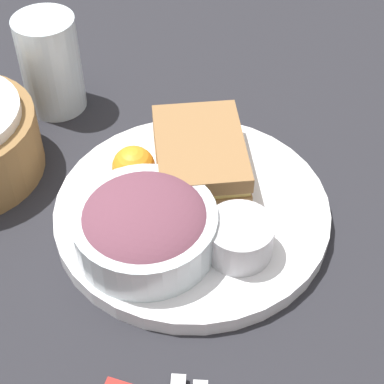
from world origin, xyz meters
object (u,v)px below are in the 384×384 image
object	(u,v)px
dressing_cup	(239,238)
drink_glass	(51,64)
plate	(192,212)
salad_bowl	(145,226)
sandwich	(200,156)

from	to	relation	value
dressing_cup	drink_glass	bearing A→B (deg)	58.33
plate	dressing_cup	size ratio (longest dim) A/B	4.35
plate	drink_glass	size ratio (longest dim) A/B	2.36
dressing_cup	drink_glass	xyz separation A→B (m)	(0.17, 0.27, 0.02)
salad_bowl	dressing_cup	xyz separation A→B (m)	(0.02, -0.08, -0.01)
salad_bowl	drink_glass	size ratio (longest dim) A/B	1.15
sandwich	salad_bowl	world-z (taller)	salad_bowl
sandwich	drink_glass	size ratio (longest dim) A/B	1.28
sandwich	salad_bowl	bearing A→B (deg)	170.64
sandwich	dressing_cup	distance (m)	0.11
drink_glass	dressing_cup	bearing A→B (deg)	-121.67
plate	sandwich	xyz separation A→B (m)	(0.05, 0.01, 0.03)
sandwich	plate	bearing A→B (deg)	-171.18
plate	sandwich	world-z (taller)	sandwich
plate	drink_glass	world-z (taller)	drink_glass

